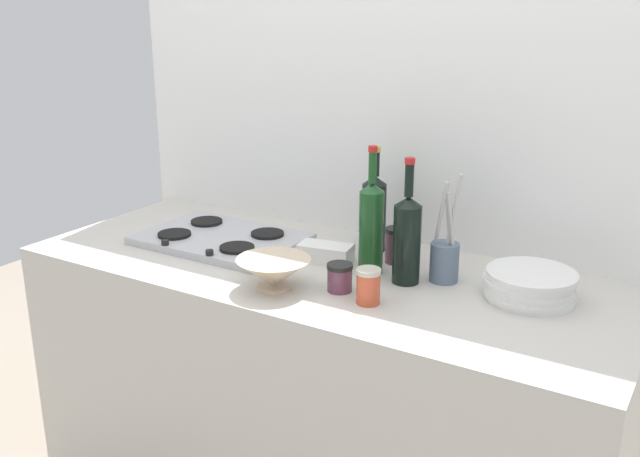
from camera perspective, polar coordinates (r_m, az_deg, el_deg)
name	(u,v)px	position (r m, az deg, el deg)	size (l,w,h in m)	color
counter_block	(320,402)	(2.30, 0.00, -13.63)	(1.80, 0.70, 0.90)	beige
backsplash_panel	(380,185)	(2.37, 4.80, 3.46)	(1.90, 0.06, 2.13)	white
stovetop_hob	(221,238)	(2.33, -7.89, -0.79)	(0.51, 0.36, 0.04)	#B2B2B7
plate_stack	(530,285)	(1.95, 16.34, -4.34)	(0.24, 0.24, 0.08)	white
wine_bottle_leftmost	(371,226)	(2.02, 4.10, 0.19)	(0.07, 0.07, 0.37)	#19471E
wine_bottle_mid_left	(407,237)	(1.97, 6.94, -0.70)	(0.08, 0.08, 0.35)	black
wine_bottle_mid_right	(374,211)	(2.21, 4.32, 1.41)	(0.08, 0.08, 0.33)	black
mixing_bowl	(274,273)	(1.94, -3.71, -3.53)	(0.20, 0.20, 0.09)	beige
butter_dish	(325,253)	(2.14, 0.44, -1.96)	(0.16, 0.08, 0.05)	white
utensil_crock	(445,257)	(2.01, 9.91, -2.26)	(0.09, 0.08, 0.31)	slate
condiment_jar_front	(368,286)	(1.85, 3.86, -4.59)	(0.06, 0.06, 0.09)	#C64C2D
condiment_jar_rear	(340,277)	(1.93, 1.58, -3.90)	(0.07, 0.07, 0.08)	#66384C
condiment_jar_spare	(396,245)	(2.14, 6.07, -1.32)	(0.07, 0.07, 0.11)	#66384C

